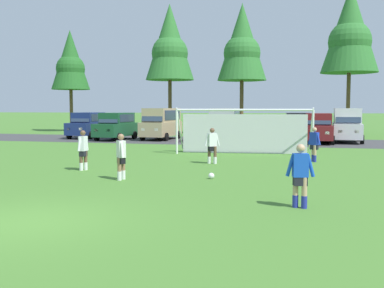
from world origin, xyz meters
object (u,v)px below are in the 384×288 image
object	(u,v)px
player_striker_near	(83,150)
player_winger_right	(314,144)
soccer_goal	(244,130)
parked_car_slot_far_right	(318,128)
player_defender_far	(121,157)
parked_car_slot_center	(204,130)
parked_car_slot_left	(116,126)
player_midfield_center	(212,146)
parked_car_slot_far_left	(88,125)
parked_car_slot_center_left	(161,123)
parked_car_slot_center_right	(225,124)
player_winger_left	(300,176)
soccer_ball	(211,176)
parked_car_slot_end	(347,124)
parked_car_slot_right	(298,127)

from	to	relation	value
player_striker_near	player_winger_right	world-z (taller)	same
soccer_goal	parked_car_slot_far_right	distance (m)	9.82
player_defender_far	parked_car_slot_center	distance (m)	19.38
parked_car_slot_left	parked_car_slot_center	xyz separation A→B (m)	(7.01, 0.63, -0.24)
player_midfield_center	parked_car_slot_far_left	xyz separation A→B (m)	(-13.96, 14.86, 0.29)
player_striker_near	parked_car_slot_far_right	world-z (taller)	parked_car_slot_far_right
soccer_goal	player_midfield_center	size ratio (longest dim) A/B	4.61
parked_car_slot_left	parked_car_slot_center_left	size ratio (longest dim) A/B	0.96
player_striker_near	parked_car_slot_center_right	xyz separation A→B (m)	(2.77, 16.94, 0.52)
player_midfield_center	parked_car_slot_far_right	xyz separation A→B (m)	(4.90, 13.85, 0.29)
player_midfield_center	parked_car_slot_left	xyz separation A→B (m)	(-10.66, 13.33, 0.29)
player_midfield_center	parked_car_slot_center_right	distance (m)	13.61
player_striker_near	parked_car_slot_far_right	xyz separation A→B (m)	(9.55, 17.33, 0.29)
player_winger_left	player_winger_right	world-z (taller)	same
soccer_ball	player_striker_near	size ratio (longest dim) A/B	0.13
player_defender_far	soccer_goal	bearing A→B (deg)	74.23
player_midfield_center	parked_car_slot_end	world-z (taller)	parked_car_slot_end
player_winger_right	parked_car_slot_center_left	distance (m)	17.27
soccer_goal	parked_car_slot_end	size ratio (longest dim) A/B	1.56
soccer_ball	player_defender_far	xyz separation A→B (m)	(-3.06, -1.00, 0.71)
player_winger_left	parked_car_slot_left	bearing A→B (deg)	124.08
parked_car_slot_center	parked_car_slot_end	world-z (taller)	parked_car_slot_end
player_winger_right	player_defender_far	bearing A→B (deg)	-132.39
player_defender_far	parked_car_slot_right	xyz separation A→B (m)	(5.61, 20.64, 0.29)
player_winger_right	parked_car_slot_center_right	world-z (taller)	parked_car_slot_center_right
player_winger_right	parked_car_slot_left	xyz separation A→B (m)	(-15.18, 11.37, 0.29)
parked_car_slot_center_left	soccer_goal	bearing A→B (deg)	-50.11
player_winger_right	parked_car_slot_center	bearing A→B (deg)	124.23
soccer_ball	parked_car_slot_center_right	bearing A→B (deg)	98.87
soccer_goal	parked_car_slot_left	distance (m)	14.15
player_winger_left	parked_car_slot_center	xyz separation A→B (m)	(-7.72, 22.41, 0.05)
player_striker_near	parked_car_slot_center	bearing A→B (deg)	86.69
player_midfield_center	parked_car_slot_left	world-z (taller)	parked_car_slot_left
parked_car_slot_center_right	parked_car_slot_far_left	bearing A→B (deg)	173.44
soccer_ball	parked_car_slot_center	bearing A→B (deg)	103.91
parked_car_slot_right	player_winger_right	bearing A→B (deg)	-85.37
player_striker_near	player_winger_left	bearing A→B (deg)	-29.68
player_midfield_center	player_striker_near	bearing A→B (deg)	-143.24
player_winger_left	parked_car_slot_far_left	bearing A→B (deg)	127.74
player_striker_near	parked_car_slot_end	bearing A→B (deg)	58.09
player_winger_left	parked_car_slot_right	size ratio (longest dim) A/B	0.35
parked_car_slot_center	parked_car_slot_right	bearing A→B (deg)	10.48
player_midfield_center	parked_car_slot_far_left	distance (m)	20.38
soccer_goal	parked_car_slot_far_left	world-z (taller)	soccer_goal
soccer_goal	parked_car_slot_center	world-z (taller)	soccer_goal
player_defender_far	parked_car_slot_center_right	xyz separation A→B (m)	(0.27, 18.83, 0.52)
parked_car_slot_center_right	parked_car_slot_far_right	xyz separation A→B (m)	(6.79, 0.39, -0.23)
player_winger_left	parked_car_slot_center_left	world-z (taller)	parked_car_slot_center_left
player_midfield_center	soccer_goal	bearing A→B (deg)	81.33
player_striker_near	player_winger_left	xyz separation A→B (m)	(8.73, -4.97, 0.00)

